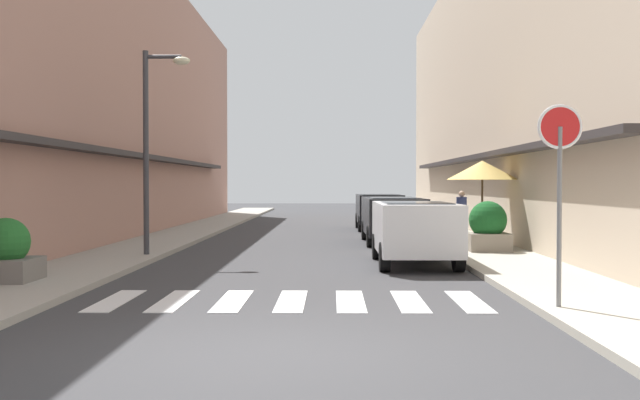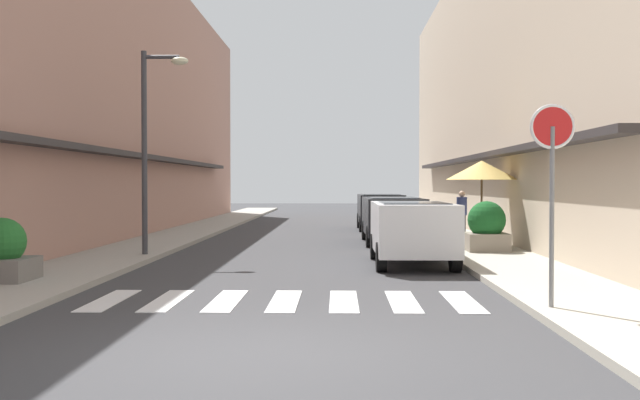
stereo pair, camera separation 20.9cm
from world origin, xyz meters
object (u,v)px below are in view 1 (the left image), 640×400
at_px(parked_car_far, 379,208).
at_px(planter_corner, 6,253).
at_px(street_lamp, 154,129).
at_px(parked_car_mid, 393,214).
at_px(parked_car_near, 415,226).
at_px(pedestrian_walking_near, 462,213).
at_px(planter_midblock, 488,228).
at_px(round_street_sign, 560,152).
at_px(cafe_umbrella, 482,171).

relative_size(parked_car_far, planter_corner, 3.41).
bearing_deg(street_lamp, parked_car_mid, 37.19).
bearing_deg(parked_car_near, street_lamp, 168.70).
bearing_deg(parked_car_far, pedestrian_walking_near, -68.38).
bearing_deg(planter_midblock, round_street_sign, -95.59).
xyz_separation_m(parked_car_near, parked_car_mid, (0.00, 6.14, 0.00)).
distance_m(parked_car_near, street_lamp, 6.94).
height_order(parked_car_near, street_lamp, street_lamp).
distance_m(street_lamp, planter_corner, 5.84).
bearing_deg(planter_corner, cafe_umbrella, 37.20).
bearing_deg(cafe_umbrella, parked_car_far, 105.42).
xyz_separation_m(street_lamp, pedestrian_walking_near, (8.73, 5.69, -2.33)).
distance_m(parked_car_mid, planter_corner, 12.63).
height_order(cafe_umbrella, planter_corner, cafe_umbrella).
xyz_separation_m(round_street_sign, cafe_umbrella, (1.06, 10.46, -0.09)).
relative_size(round_street_sign, planter_corner, 2.53).
xyz_separation_m(cafe_umbrella, planter_corner, (-10.31, -7.82, -1.65)).
bearing_deg(parked_car_near, cafe_umbrella, 59.63).
bearing_deg(planter_midblock, parked_car_near, -132.78).
distance_m(parked_car_far, planter_midblock, 10.70).
relative_size(parked_car_mid, pedestrian_walking_near, 2.89).
relative_size(parked_car_mid, round_street_sign, 1.53).
distance_m(parked_car_mid, street_lamp, 8.37).
height_order(parked_car_mid, round_street_sign, round_street_sign).
xyz_separation_m(round_street_sign, pedestrian_walking_near, (0.98, 13.32, -1.43)).
height_order(round_street_sign, planter_corner, round_street_sign).
height_order(parked_car_mid, pedestrian_walking_near, pedestrian_walking_near).
xyz_separation_m(planter_midblock, pedestrian_walking_near, (0.13, 4.59, 0.19)).
bearing_deg(parked_car_mid, pedestrian_walking_near, 19.62).
distance_m(street_lamp, cafe_umbrella, 9.31).
distance_m(cafe_umbrella, pedestrian_walking_near, 3.16).
bearing_deg(round_street_sign, planter_corner, 164.06).
relative_size(street_lamp, pedestrian_walking_near, 3.31).
xyz_separation_m(parked_car_near, parked_car_far, (0.00, 12.85, -0.00)).
relative_size(round_street_sign, street_lamp, 0.57).
bearing_deg(planter_corner, pedestrian_walking_near, 46.25).
bearing_deg(planter_midblock, street_lamp, -172.70).
height_order(cafe_umbrella, planter_midblock, cafe_umbrella).
distance_m(parked_car_mid, round_street_sign, 12.64).
xyz_separation_m(parked_car_far, planter_corner, (-7.90, -16.56, -0.30)).
distance_m(parked_car_far, cafe_umbrella, 9.16).
height_order(planter_midblock, pedestrian_walking_near, pedestrian_walking_near).
xyz_separation_m(planter_corner, planter_midblock, (10.10, 6.09, 0.11)).
height_order(parked_car_far, pedestrian_walking_near, pedestrian_walking_near).
bearing_deg(round_street_sign, pedestrian_walking_near, 85.79).
bearing_deg(pedestrian_walking_near, street_lamp, 71.18).
bearing_deg(street_lamp, parked_car_near, -11.30).
xyz_separation_m(parked_car_far, street_lamp, (-6.40, -11.57, 2.34)).
bearing_deg(parked_car_far, parked_car_near, -90.00).
bearing_deg(parked_car_near, parked_car_far, 90.00).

